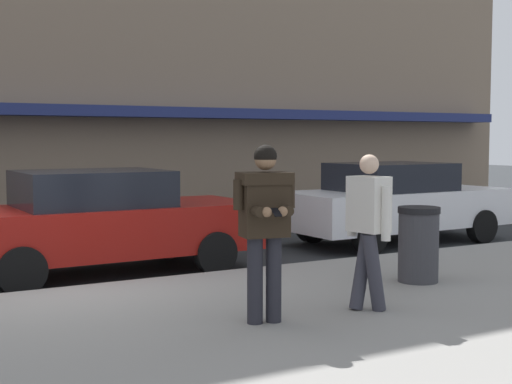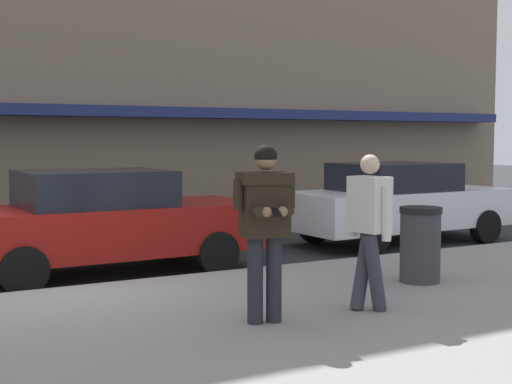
{
  "view_description": "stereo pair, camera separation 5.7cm",
  "coord_description": "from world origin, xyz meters",
  "views": [
    {
      "loc": [
        -2.13,
        -9.1,
        2.01
      ],
      "look_at": [
        1.25,
        -3.14,
        1.49
      ],
      "focal_mm": 50.0,
      "sensor_mm": 36.0,
      "label": 1
    },
    {
      "loc": [
        -2.08,
        -9.13,
        2.01
      ],
      "look_at": [
        1.25,
        -3.14,
        1.49
      ],
      "focal_mm": 50.0,
      "sensor_mm": 36.0,
      "label": 2
    }
  ],
  "objects": [
    {
      "name": "parked_sedan_mid",
      "position": [
        1.02,
        1.08,
        0.79
      ],
      "size": [
        4.54,
        2.0,
        1.54
      ],
      "color": "maroon",
      "rests_on": "ground"
    },
    {
      "name": "parked_sedan_far",
      "position": [
        6.9,
        1.4,
        0.79
      ],
      "size": [
        4.55,
        2.02,
        1.54
      ],
      "color": "silver",
      "rests_on": "ground"
    },
    {
      "name": "man_texting_on_phone",
      "position": [
        1.45,
        -2.97,
        1.25
      ],
      "size": [
        0.64,
        0.63,
        1.81
      ],
      "color": "#23232B",
      "rests_on": "sidewalk"
    },
    {
      "name": "ground_plane",
      "position": [
        0.0,
        0.0,
        0.0
      ],
      "size": [
        80.0,
        80.0,
        0.0
      ],
      "primitive_type": "plane",
      "color": "#2B2D30"
    },
    {
      "name": "pedestrian_in_light_coat",
      "position": [
        2.69,
        -3.06,
        1.11
      ],
      "size": [
        0.37,
        0.59,
        1.7
      ],
      "color": "#33333D",
      "rests_on": "sidewalk"
    },
    {
      "name": "sidewalk",
      "position": [
        1.0,
        -2.85,
        0.07
      ],
      "size": [
        32.0,
        5.3,
        0.14
      ],
      "primitive_type": "cube",
      "color": "gray",
      "rests_on": "ground"
    },
    {
      "name": "trash_bin",
      "position": [
        4.24,
        -2.16,
        0.63
      ],
      "size": [
        0.55,
        0.55,
        0.98
      ],
      "color": "#38383D",
      "rests_on": "sidewalk"
    },
    {
      "name": "curb_paint_line",
      "position": [
        1.0,
        0.05,
        0.0
      ],
      "size": [
        28.0,
        0.12,
        0.01
      ],
      "primitive_type": "cube",
      "color": "silver",
      "rests_on": "ground"
    }
  ]
}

